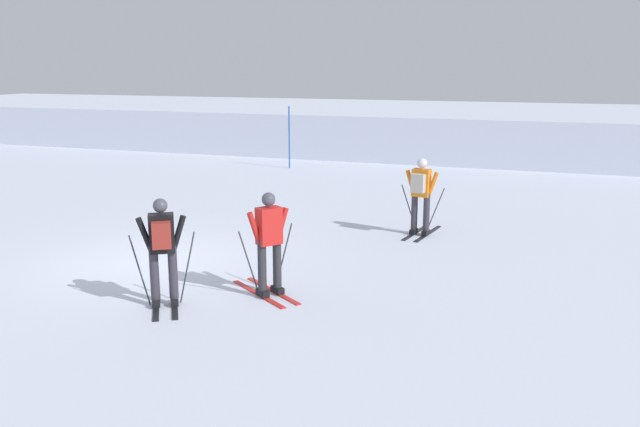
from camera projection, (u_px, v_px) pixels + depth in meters
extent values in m
plane|color=silver|center=(151.00, 263.00, 12.55)|extent=(120.00, 120.00, 0.00)
cube|color=silver|center=(389.00, 130.00, 29.13)|extent=(80.00, 8.35, 1.75)
cube|color=red|center=(258.00, 294.00, 10.84)|extent=(1.35, 1.00, 0.02)
cube|color=red|center=(273.00, 291.00, 11.00)|extent=(1.35, 1.00, 0.02)
cube|color=black|center=(263.00, 293.00, 10.71)|extent=(0.28, 0.25, 0.10)
cube|color=black|center=(277.00, 290.00, 10.86)|extent=(0.28, 0.25, 0.10)
cylinder|color=#2D2D33|center=(262.00, 265.00, 10.60)|extent=(0.14, 0.14, 0.85)
cylinder|color=#2D2D33|center=(277.00, 262.00, 10.76)|extent=(0.14, 0.14, 0.85)
cube|color=red|center=(269.00, 226.00, 10.54)|extent=(0.42, 0.45, 0.60)
cylinder|color=red|center=(255.00, 228.00, 10.42)|extent=(0.22, 0.26, 0.55)
cylinder|color=red|center=(282.00, 224.00, 10.70)|extent=(0.22, 0.26, 0.55)
sphere|color=#4C4C56|center=(269.00, 199.00, 10.45)|extent=(0.22, 0.22, 0.22)
cylinder|color=#38383D|center=(249.00, 264.00, 10.58)|extent=(0.23, 0.31, 1.13)
cylinder|color=#38383D|center=(283.00, 258.00, 10.93)|extent=(0.23, 0.31, 1.13)
cube|color=black|center=(156.00, 303.00, 10.45)|extent=(0.94, 1.40, 0.02)
cube|color=black|center=(175.00, 301.00, 10.51)|extent=(0.94, 1.40, 0.02)
cube|color=black|center=(156.00, 302.00, 10.29)|extent=(0.24, 0.28, 0.10)
cube|color=black|center=(175.00, 301.00, 10.35)|extent=(0.24, 0.28, 0.10)
cylinder|color=#38333D|center=(154.00, 273.00, 10.19)|extent=(0.14, 0.14, 0.85)
cylinder|color=#38333D|center=(173.00, 272.00, 10.25)|extent=(0.14, 0.14, 0.85)
cube|color=black|center=(162.00, 233.00, 10.08)|extent=(0.45, 0.41, 0.60)
cylinder|color=black|center=(145.00, 235.00, 10.05)|extent=(0.26, 0.21, 0.55)
cylinder|color=black|center=(178.00, 233.00, 10.16)|extent=(0.26, 0.21, 0.55)
sphere|color=#4C4C56|center=(160.00, 206.00, 9.99)|extent=(0.22, 0.22, 0.22)
cylinder|color=#38383D|center=(140.00, 271.00, 10.23)|extent=(0.25, 0.17, 1.14)
cylinder|color=#38383D|center=(187.00, 267.00, 10.39)|extent=(0.25, 0.17, 1.14)
cube|color=maroon|center=(161.00, 235.00, 9.88)|extent=(0.33, 0.30, 0.40)
cube|color=black|center=(416.00, 232.00, 14.84)|extent=(0.32, 1.60, 0.02)
cube|color=black|center=(428.00, 234.00, 14.71)|extent=(0.32, 1.60, 0.02)
cube|color=black|center=(414.00, 231.00, 14.70)|extent=(0.16, 0.27, 0.10)
cube|color=black|center=(426.00, 233.00, 14.57)|extent=(0.16, 0.27, 0.10)
cylinder|color=#38333D|center=(414.00, 210.00, 14.60)|extent=(0.14, 0.14, 0.85)
cylinder|color=#38333D|center=(427.00, 211.00, 14.47)|extent=(0.14, 0.14, 0.85)
cube|color=orange|center=(421.00, 183.00, 14.39)|extent=(0.41, 0.29, 0.60)
cylinder|color=orange|center=(411.00, 182.00, 14.53)|extent=(0.27, 0.13, 0.55)
cylinder|color=orange|center=(433.00, 184.00, 14.30)|extent=(0.27, 0.13, 0.55)
sphere|color=silver|center=(422.00, 163.00, 14.30)|extent=(0.22, 0.22, 0.22)
cylinder|color=#38383D|center=(409.00, 209.00, 14.75)|extent=(0.42, 0.08, 1.08)
cylinder|color=#38383D|center=(435.00, 212.00, 14.48)|extent=(0.42, 0.08, 1.08)
cube|color=#B7B2A3|center=(418.00, 183.00, 14.21)|extent=(0.30, 0.22, 0.40)
cylinder|color=#1E56AD|center=(289.00, 137.00, 23.93)|extent=(0.05, 0.05, 2.23)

